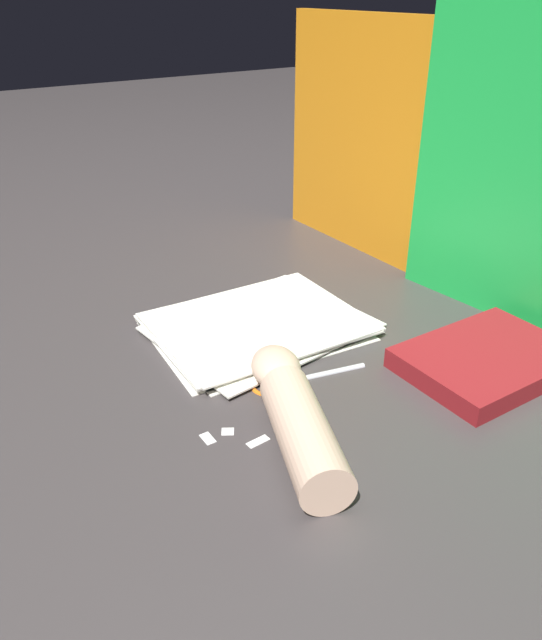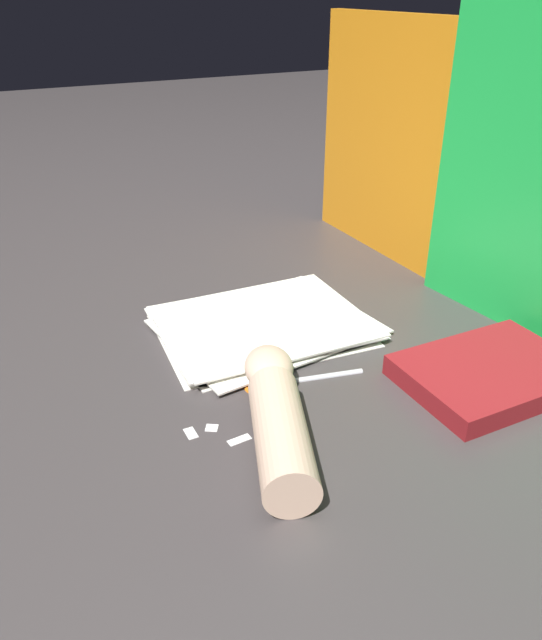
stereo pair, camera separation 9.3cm
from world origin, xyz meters
name	(u,v)px [view 1 (the left image)]	position (x,y,z in m)	size (l,w,h in m)	color
ground_plane	(295,348)	(0.00, 0.00, 0.00)	(6.00, 6.00, 0.00)	#3D3838
backdrop_panel_left	(401,149)	(-0.17, 0.36, 0.23)	(0.65, 0.02, 0.46)	orange
paper_stack	(257,325)	(-0.08, -0.02, 0.01)	(0.29, 0.36, 0.02)	white
book_closed	(487,360)	(0.20, 0.20, 0.02)	(0.18, 0.25, 0.03)	maroon
scissors	(289,379)	(0.07, -0.06, 0.00)	(0.14, 0.18, 0.01)	silver
hand_forearm	(295,414)	(0.17, -0.12, 0.03)	(0.30, 0.17, 0.06)	beige
paper_scrap_near	(208,438)	(0.12, -0.22, 0.00)	(0.02, 0.01, 0.00)	white
paper_scrap_mid	(228,431)	(0.12, -0.19, 0.00)	(0.02, 0.02, 0.00)	white
paper_scrap_far	(258,441)	(0.16, -0.17, 0.00)	(0.01, 0.03, 0.00)	white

